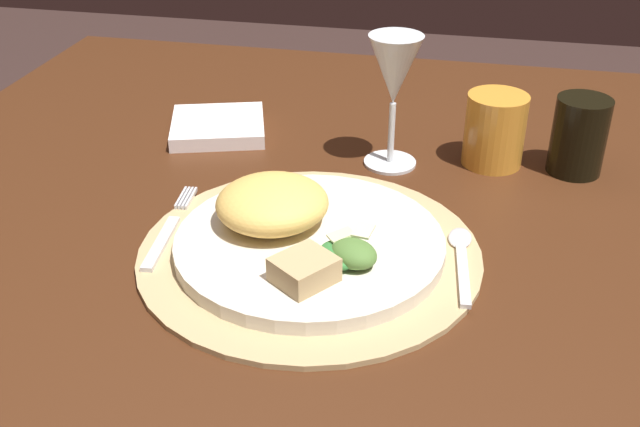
{
  "coord_description": "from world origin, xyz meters",
  "views": [
    {
      "loc": [
        0.15,
        -0.74,
        1.14
      ],
      "look_at": [
        0.01,
        -0.06,
        0.73
      ],
      "focal_mm": 42.61,
      "sensor_mm": 36.0,
      "label": 1
    }
  ],
  "objects_px": {
    "spoon": "(461,252)",
    "napkin": "(218,126)",
    "fork": "(168,230)",
    "dark_tumbler": "(579,136)",
    "dining_table": "(326,286)",
    "amber_tumbler": "(495,130)",
    "dinner_plate": "(310,244)",
    "wine_glass": "(394,75)"
  },
  "relations": [
    {
      "from": "wine_glass",
      "to": "amber_tumbler",
      "type": "xyz_separation_m",
      "value": [
        0.12,
        0.03,
        -0.07
      ]
    },
    {
      "from": "fork",
      "to": "wine_glass",
      "type": "xyz_separation_m",
      "value": [
        0.21,
        0.22,
        0.11
      ]
    },
    {
      "from": "wine_glass",
      "to": "amber_tumbler",
      "type": "relative_size",
      "value": 1.82
    },
    {
      "from": "dinner_plate",
      "to": "spoon",
      "type": "height_order",
      "value": "dinner_plate"
    },
    {
      "from": "dinner_plate",
      "to": "dark_tumbler",
      "type": "distance_m",
      "value": 0.37
    },
    {
      "from": "dinner_plate",
      "to": "dark_tumbler",
      "type": "bearing_deg",
      "value": 42.22
    },
    {
      "from": "fork",
      "to": "dark_tumbler",
      "type": "relative_size",
      "value": 1.77
    },
    {
      "from": "dinner_plate",
      "to": "napkin",
      "type": "relative_size",
      "value": 2.22
    },
    {
      "from": "dining_table",
      "to": "dinner_plate",
      "type": "relative_size",
      "value": 4.1
    },
    {
      "from": "napkin",
      "to": "wine_glass",
      "type": "xyz_separation_m",
      "value": [
        0.24,
        -0.04,
        0.11
      ]
    },
    {
      "from": "dining_table",
      "to": "amber_tumbler",
      "type": "xyz_separation_m",
      "value": [
        0.18,
        0.14,
        0.16
      ]
    },
    {
      "from": "fork",
      "to": "amber_tumbler",
      "type": "height_order",
      "value": "amber_tumbler"
    },
    {
      "from": "dining_table",
      "to": "fork",
      "type": "xyz_separation_m",
      "value": [
        -0.15,
        -0.11,
        0.13
      ]
    },
    {
      "from": "spoon",
      "to": "wine_glass",
      "type": "relative_size",
      "value": 0.83
    },
    {
      "from": "amber_tumbler",
      "to": "wine_glass",
      "type": "bearing_deg",
      "value": -166.79
    },
    {
      "from": "dining_table",
      "to": "amber_tumbler",
      "type": "height_order",
      "value": "amber_tumbler"
    },
    {
      "from": "spoon",
      "to": "napkin",
      "type": "xyz_separation_m",
      "value": [
        -0.34,
        0.24,
        0.0
      ]
    },
    {
      "from": "wine_glass",
      "to": "dark_tumbler",
      "type": "relative_size",
      "value": 1.74
    },
    {
      "from": "dining_table",
      "to": "wine_glass",
      "type": "height_order",
      "value": "wine_glass"
    },
    {
      "from": "amber_tumbler",
      "to": "spoon",
      "type": "bearing_deg",
      "value": -96.48
    },
    {
      "from": "dining_table",
      "to": "spoon",
      "type": "distance_m",
      "value": 0.22
    },
    {
      "from": "dining_table",
      "to": "dinner_plate",
      "type": "xyz_separation_m",
      "value": [
        0.01,
        -0.11,
        0.13
      ]
    },
    {
      "from": "spoon",
      "to": "napkin",
      "type": "relative_size",
      "value": 1.12
    },
    {
      "from": "napkin",
      "to": "amber_tumbler",
      "type": "xyz_separation_m",
      "value": [
        0.36,
        -0.02,
        0.04
      ]
    },
    {
      "from": "spoon",
      "to": "napkin",
      "type": "bearing_deg",
      "value": 144.29
    },
    {
      "from": "napkin",
      "to": "dining_table",
      "type": "bearing_deg",
      "value": -40.54
    },
    {
      "from": "fork",
      "to": "dark_tumbler",
      "type": "xyz_separation_m",
      "value": [
        0.43,
        0.25,
        0.04
      ]
    },
    {
      "from": "dining_table",
      "to": "fork",
      "type": "bearing_deg",
      "value": -143.43
    },
    {
      "from": "dinner_plate",
      "to": "fork",
      "type": "relative_size",
      "value": 1.63
    },
    {
      "from": "wine_glass",
      "to": "dark_tumbler",
      "type": "bearing_deg",
      "value": 7.05
    },
    {
      "from": "fork",
      "to": "amber_tumbler",
      "type": "bearing_deg",
      "value": 37.02
    },
    {
      "from": "dining_table",
      "to": "napkin",
      "type": "xyz_separation_m",
      "value": [
        -0.18,
        0.15,
        0.13
      ]
    },
    {
      "from": "fork",
      "to": "dark_tumbler",
      "type": "distance_m",
      "value": 0.49
    },
    {
      "from": "spoon",
      "to": "napkin",
      "type": "height_order",
      "value": "napkin"
    },
    {
      "from": "wine_glass",
      "to": "fork",
      "type": "bearing_deg",
      "value": -133.18
    },
    {
      "from": "dark_tumbler",
      "to": "spoon",
      "type": "bearing_deg",
      "value": -118.94
    },
    {
      "from": "napkin",
      "to": "wine_glass",
      "type": "bearing_deg",
      "value": -10.63
    },
    {
      "from": "dining_table",
      "to": "spoon",
      "type": "relative_size",
      "value": 8.15
    },
    {
      "from": "spoon",
      "to": "wine_glass",
      "type": "xyz_separation_m",
      "value": [
        -0.1,
        0.2,
        0.11
      ]
    },
    {
      "from": "dining_table",
      "to": "dinner_plate",
      "type": "distance_m",
      "value": 0.17
    },
    {
      "from": "fork",
      "to": "wine_glass",
      "type": "distance_m",
      "value": 0.32
    },
    {
      "from": "napkin",
      "to": "amber_tumbler",
      "type": "height_order",
      "value": "amber_tumbler"
    }
  ]
}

